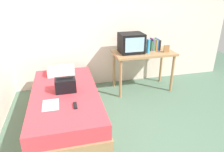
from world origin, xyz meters
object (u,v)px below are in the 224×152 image
at_px(remote_dark, 75,105).
at_px(desk, 143,57).
at_px(tv, 131,43).
at_px(handbag, 66,85).
at_px(picture_frame, 166,49).
at_px(water_bottle, 148,46).
at_px(pillow, 61,71).
at_px(magazine, 51,105).
at_px(bed, 66,106).
at_px(book_row, 155,44).

bearing_deg(remote_dark, desk, 39.68).
xyz_separation_m(tv, handbag, (-1.26, -0.74, -0.38)).
height_order(tv, picture_frame, tv).
distance_m(water_bottle, pillow, 1.66).
bearing_deg(water_bottle, pillow, 177.45).
distance_m(desk, handbag, 1.67).
xyz_separation_m(picture_frame, magazine, (-2.12, -0.94, -0.37)).
bearing_deg(water_bottle, tv, 162.72).
xyz_separation_m(desk, remote_dark, (-1.41, -1.17, -0.19)).
distance_m(bed, tv, 1.65).
xyz_separation_m(tv, water_bottle, (0.30, -0.09, -0.05)).
relative_size(handbag, magazine, 1.03).
bearing_deg(water_bottle, book_row, 36.55).
relative_size(tv, water_bottle, 1.71).
bearing_deg(pillow, remote_dark, -82.61).
bearing_deg(picture_frame, book_row, 123.81).
height_order(tv, magazine, tv).
xyz_separation_m(tv, book_row, (0.50, 0.05, -0.07)).
xyz_separation_m(handbag, magazine, (-0.21, -0.36, -0.10)).
height_order(book_row, magazine, book_row).
height_order(desk, remote_dark, desk).
height_order(book_row, pillow, book_row).
distance_m(desk, book_row, 0.34).
bearing_deg(water_bottle, magazine, -150.56).
bearing_deg(bed, water_bottle, 22.27).
bearing_deg(bed, magazine, -118.47).
bearing_deg(book_row, tv, -173.80).
bearing_deg(pillow, water_bottle, -2.55).
xyz_separation_m(picture_frame, handbag, (-1.91, -0.57, -0.27)).
distance_m(handbag, magazine, 0.43).
relative_size(bed, picture_frame, 14.26).
bearing_deg(bed, pillow, 92.53).
bearing_deg(water_bottle, desk, 130.09).
bearing_deg(picture_frame, remote_dark, -150.17).
xyz_separation_m(desk, book_row, (0.25, 0.08, 0.21)).
relative_size(water_bottle, handbag, 0.86).
distance_m(book_row, magazine, 2.32).
xyz_separation_m(book_row, pillow, (-1.82, -0.08, -0.35)).
distance_m(bed, desk, 1.75).
distance_m(tv, book_row, 0.51).
xyz_separation_m(desk, handbag, (-1.51, -0.71, -0.10)).
relative_size(desk, handbag, 3.87).
xyz_separation_m(bed, picture_frame, (1.93, 0.58, 0.61)).
relative_size(tv, handbag, 1.47).
relative_size(water_bottle, book_row, 1.12).
relative_size(tv, remote_dark, 2.82).
relative_size(water_bottle, remote_dark, 1.65).
relative_size(desk, water_bottle, 4.51).
relative_size(water_bottle, pillow, 0.55).
relative_size(desk, pillow, 2.50).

